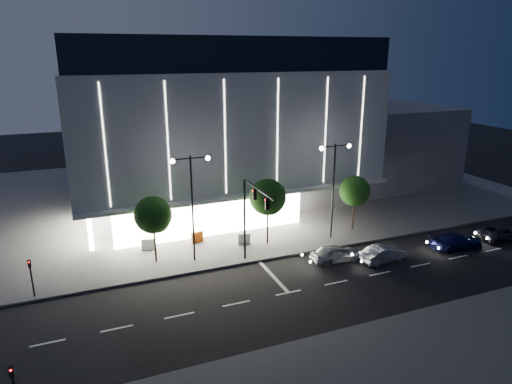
{
  "coord_description": "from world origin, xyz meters",
  "views": [
    {
      "loc": [
        -11.14,
        -27.89,
        16.68
      ],
      "look_at": [
        3.02,
        7.32,
        5.0
      ],
      "focal_mm": 32.0,
      "sensor_mm": 36.0,
      "label": 1
    }
  ],
  "objects": [
    {
      "name": "car_fourth",
      "position": [
        24.72,
        0.09,
        0.67
      ],
      "size": [
        4.84,
        2.25,
        1.34
      ],
      "primitive_type": "imported",
      "rotation": [
        0.0,
        0.0,
        1.57
      ],
      "color": "#34343A",
      "rests_on": "ground"
    },
    {
      "name": "museum",
      "position": [
        2.98,
        22.31,
        9.27
      ],
      "size": [
        30.0,
        25.8,
        18.0
      ],
      "color": "#4C4C51",
      "rests_on": "ground"
    },
    {
      "name": "car_third",
      "position": [
        19.17,
        -0.02,
        0.7
      ],
      "size": [
        4.96,
        2.32,
        1.4
      ],
      "primitive_type": "imported",
      "rotation": [
        0.0,
        0.0,
        1.5
      ],
      "color": "#14164D",
      "rests_on": "ground"
    },
    {
      "name": "ground",
      "position": [
        0.0,
        0.0,
        0.0
      ],
      "size": [
        160.0,
        160.0,
        0.0
      ],
      "primitive_type": "plane",
      "color": "black",
      "rests_on": "ground"
    },
    {
      "name": "tree_left",
      "position": [
        -5.97,
        7.02,
        4.03
      ],
      "size": [
        3.02,
        3.02,
        5.72
      ],
      "color": "black",
      "rests_on": "ground"
    },
    {
      "name": "sidewalk_museum",
      "position": [
        5.0,
        24.0,
        0.07
      ],
      "size": [
        70.0,
        40.0,
        0.15
      ],
      "primitive_type": "cube",
      "color": "#474747",
      "rests_on": "ground"
    },
    {
      "name": "tree_mid",
      "position": [
        4.03,
        7.02,
        4.33
      ],
      "size": [
        3.25,
        3.25,
        6.15
      ],
      "color": "black",
      "rests_on": "ground"
    },
    {
      "name": "car_lead",
      "position": [
        7.85,
        1.71,
        0.71
      ],
      "size": [
        4.23,
        1.79,
        1.43
      ],
      "primitive_type": "imported",
      "rotation": [
        0.0,
        0.0,
        1.55
      ],
      "color": "#9FA2A7",
      "rests_on": "ground"
    },
    {
      "name": "barrier_d",
      "position": [
        2.0,
        7.63,
        0.65
      ],
      "size": [
        1.12,
        0.57,
        1.0
      ],
      "primitive_type": "cube",
      "rotation": [
        0.0,
        0.0,
        -0.3
      ],
      "color": "silver",
      "rests_on": "sidewalk_museum"
    },
    {
      "name": "street_lamp_west",
      "position": [
        -3.0,
        6.0,
        5.96
      ],
      "size": [
        3.16,
        0.36,
        9.0
      ],
      "color": "black",
      "rests_on": "ground"
    },
    {
      "name": "barrier_b",
      "position": [
        -6.24,
        9.56,
        0.65
      ],
      "size": [
        1.13,
        0.5,
        1.0
      ],
      "primitive_type": "cube",
      "rotation": [
        0.0,
        0.0,
        -0.23
      ],
      "color": "silver",
      "rests_on": "sidewalk_museum"
    },
    {
      "name": "sidewalk_near",
      "position": [
        5.0,
        -12.0,
        0.07
      ],
      "size": [
        70.0,
        10.0,
        0.15
      ],
      "primitive_type": "cube",
      "color": "#474747",
      "rests_on": "ground"
    },
    {
      "name": "car_second",
      "position": [
        11.59,
        0.29,
        0.68
      ],
      "size": [
        4.26,
        1.87,
        1.36
      ],
      "primitive_type": "imported",
      "rotation": [
        0.0,
        0.0,
        1.68
      ],
      "color": "silver",
      "rests_on": "ground"
    },
    {
      "name": "traffic_mast",
      "position": [
        1.0,
        3.34,
        5.03
      ],
      "size": [
        0.33,
        5.89,
        7.07
      ],
      "color": "black",
      "rests_on": "ground"
    },
    {
      "name": "street_lamp_east",
      "position": [
        10.0,
        6.0,
        5.96
      ],
      "size": [
        3.16,
        0.36,
        9.0
      ],
      "color": "black",
      "rests_on": "ground"
    },
    {
      "name": "barrier_c",
      "position": [
        -1.84,
        9.51,
        0.65
      ],
      "size": [
        1.13,
        0.46,
        1.0
      ],
      "primitive_type": "cube",
      "rotation": [
        0.0,
        0.0,
        0.2
      ],
      "color": "#CE4A0B",
      "rests_on": "sidewalk_museum"
    },
    {
      "name": "ped_signal_far",
      "position": [
        -15.0,
        4.5,
        1.89
      ],
      "size": [
        0.22,
        0.24,
        3.0
      ],
      "color": "black",
      "rests_on": "ground"
    },
    {
      "name": "tree_right",
      "position": [
        13.03,
        7.02,
        3.88
      ],
      "size": [
        2.91,
        2.91,
        5.51
      ],
      "color": "black",
      "rests_on": "ground"
    },
    {
      "name": "annex_building",
      "position": [
        26.0,
        24.0,
        5.0
      ],
      "size": [
        16.0,
        20.0,
        10.0
      ],
      "primitive_type": "cube",
      "color": "#4C4C51",
      "rests_on": "ground"
    }
  ]
}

